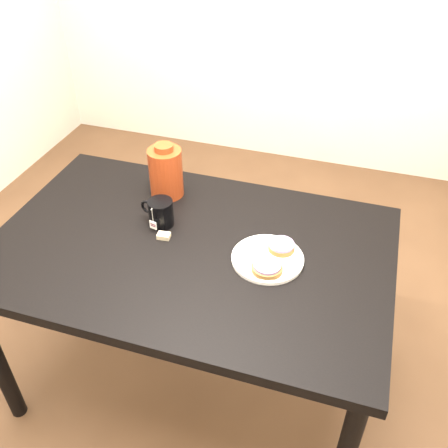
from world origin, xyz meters
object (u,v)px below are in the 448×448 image
object	(u,v)px
bagel_front	(267,267)
teabag_pouch	(164,236)
bagel_back	(281,246)
plate	(268,258)
mug	(160,212)
table	(191,263)
bagel_package	(166,172)

from	to	relation	value
bagel_front	teabag_pouch	bearing A→B (deg)	170.36
bagel_back	teabag_pouch	bearing A→B (deg)	-173.13
plate	mug	world-z (taller)	mug
table	mug	distance (m)	0.21
plate	bagel_package	size ratio (longest dim) A/B	1.10
teabag_pouch	bagel_package	size ratio (longest dim) A/B	0.20
bagel_back	teabag_pouch	xyz separation A→B (m)	(-0.42, -0.05, -0.02)
plate	bagel_front	bearing A→B (deg)	-78.56
bagel_front	teabag_pouch	xyz separation A→B (m)	(-0.39, 0.07, -0.02)
bagel_front	mug	world-z (taller)	mug
table	mug	size ratio (longest dim) A/B	9.80
plate	table	bearing A→B (deg)	-178.45
bagel_front	bagel_package	distance (m)	0.59
table	bagel_back	size ratio (longest dim) A/B	13.92
mug	bagel_back	bearing A→B (deg)	9.24
table	bagel_front	xyz separation A→B (m)	(0.29, -0.06, 0.11)
bagel_front	bagel_package	bearing A→B (deg)	146.08
mug	teabag_pouch	xyz separation A→B (m)	(0.04, -0.07, -0.04)
bagel_back	teabag_pouch	size ratio (longest dim) A/B	2.24
plate	bagel_back	size ratio (longest dim) A/B	2.43
bagel_back	table	bearing A→B (deg)	-168.80
bagel_back	bagel_package	distance (m)	0.56
mug	bagel_package	bearing A→B (deg)	118.29
teabag_pouch	bagel_package	distance (m)	0.29
plate	mug	xyz separation A→B (m)	(-0.42, 0.08, 0.04)
plate	mug	bearing A→B (deg)	169.55
bagel_package	table	bearing A→B (deg)	-54.12
bagel_back	bagel_package	xyz separation A→B (m)	(-0.51, 0.21, 0.08)
plate	mug	size ratio (longest dim) A/B	1.71
bagel_front	mug	distance (m)	0.46
bagel_front	bagel_package	xyz separation A→B (m)	(-0.49, 0.33, 0.08)
plate	bagel_front	distance (m)	0.07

